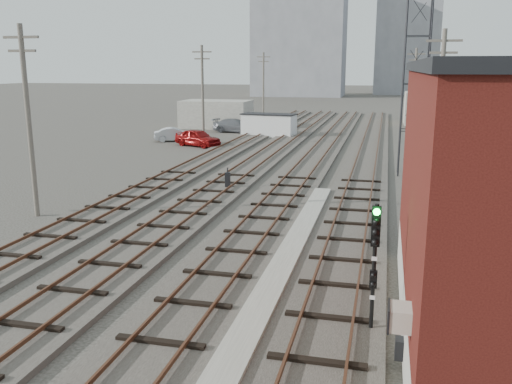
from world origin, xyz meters
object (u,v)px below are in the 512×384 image
(switch_stand, at_px, (228,180))
(site_trailer, at_px, (269,125))
(car_red, at_px, (198,138))
(car_silver, at_px, (175,134))
(signal_mast, at_px, (374,262))
(car_grey, at_px, (235,126))

(switch_stand, bearing_deg, site_trailer, 90.45)
(car_red, relative_size, car_silver, 1.14)
(site_trailer, distance_m, car_red, 9.97)
(car_silver, bearing_deg, car_red, -152.43)
(switch_stand, relative_size, car_silver, 0.31)
(signal_mast, distance_m, car_grey, 46.99)
(car_red, bearing_deg, switch_stand, -130.91)
(car_silver, bearing_deg, signal_mast, -173.76)
(switch_stand, height_order, car_silver, switch_stand)
(car_red, height_order, car_silver, car_red)
(signal_mast, height_order, site_trailer, signal_mast)
(site_trailer, height_order, car_silver, site_trailer)
(site_trailer, bearing_deg, car_grey, 157.23)
(signal_mast, bearing_deg, switch_stand, 118.58)
(switch_stand, distance_m, site_trailer, 25.66)
(site_trailer, bearing_deg, switch_stand, -76.03)
(car_red, bearing_deg, car_grey, 22.00)
(car_silver, bearing_deg, site_trailer, -76.25)
(site_trailer, xyz_separation_m, car_red, (-4.75, -8.75, -0.41))
(switch_stand, xyz_separation_m, site_trailer, (-3.02, 25.48, 0.61))
(signal_mast, xyz_separation_m, switch_stand, (-8.79, 16.13, -1.50))
(car_silver, bearing_deg, switch_stand, -173.26)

